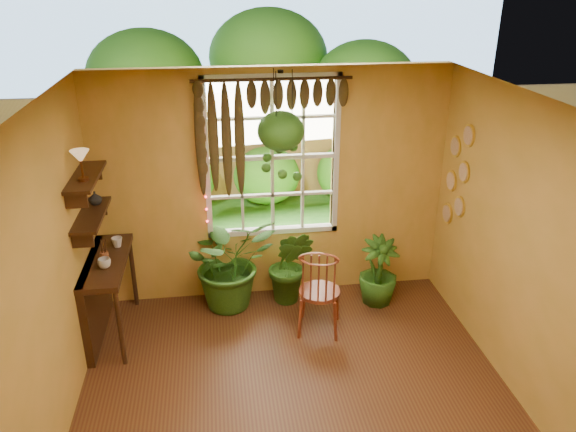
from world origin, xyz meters
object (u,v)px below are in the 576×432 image
object	(u,v)px
potted_plant_left	(230,261)
potted_plant_mid	(291,265)
windsor_chair	(319,303)
counter_ledge	(99,289)
hanging_basket	(281,136)

from	to	relation	value
potted_plant_left	potted_plant_mid	size ratio (longest dim) A/B	1.20
potted_plant_left	potted_plant_mid	distance (m)	0.70
windsor_chair	counter_ledge	bearing A→B (deg)	-170.93
windsor_chair	potted_plant_mid	world-z (taller)	windsor_chair
windsor_chair	hanging_basket	distance (m)	1.83
windsor_chair	potted_plant_left	distance (m)	1.15
hanging_basket	potted_plant_mid	bearing A→B (deg)	-31.73
potted_plant_left	hanging_basket	size ratio (longest dim) A/B	0.96
counter_ledge	windsor_chair	world-z (taller)	windsor_chair
potted_plant_mid	counter_ledge	bearing A→B (deg)	-169.71
counter_ledge	potted_plant_left	bearing A→B (deg)	16.51
counter_ledge	hanging_basket	xyz separation A→B (m)	(1.98, 0.44, 1.45)
windsor_chair	potted_plant_mid	distance (m)	0.68
windsor_chair	potted_plant_mid	xyz separation A→B (m)	(-0.22, 0.63, 0.13)
potted_plant_left	hanging_basket	bearing A→B (deg)	2.85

